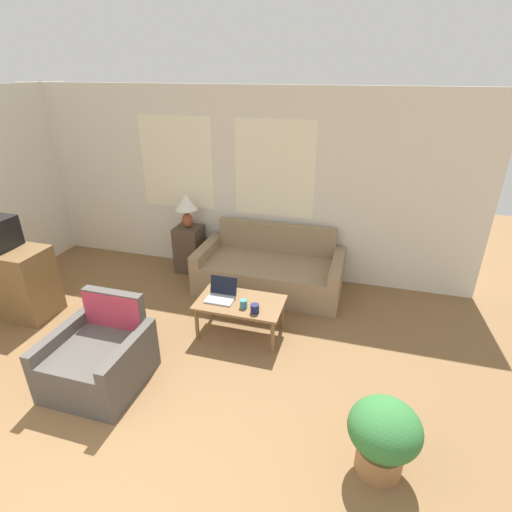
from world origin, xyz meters
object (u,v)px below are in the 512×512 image
(couch, at_px, (270,271))
(cup_yellow, at_px, (243,304))
(table_lamp, at_px, (186,206))
(armchair, at_px, (101,358))
(potted_plant, at_px, (384,434))
(coffee_table, at_px, (240,305))
(laptop, at_px, (221,294))
(cup_navy, at_px, (255,309))

(couch, bearing_deg, cup_yellow, -89.43)
(table_lamp, xyz_separation_m, cup_yellow, (1.30, -1.42, -0.55))
(armchair, xyz_separation_m, potted_plant, (2.60, -0.26, 0.11))
(potted_plant, bearing_deg, coffee_table, 138.89)
(armchair, height_order, cup_yellow, armchair)
(cup_yellow, bearing_deg, laptop, 159.75)
(cup_navy, xyz_separation_m, cup_yellow, (-0.15, 0.06, -0.00))
(coffee_table, relative_size, cup_yellow, 10.79)
(potted_plant, bearing_deg, table_lamp, 136.10)
(couch, height_order, coffee_table, couch)
(couch, xyz_separation_m, potted_plant, (1.49, -2.49, 0.11))
(cup_navy, distance_m, potted_plant, 1.79)
(laptop, xyz_separation_m, cup_yellow, (0.30, -0.11, -0.01))
(couch, relative_size, cup_yellow, 21.64)
(laptop, bearing_deg, cup_navy, -21.36)
(table_lamp, relative_size, laptop, 1.58)
(table_lamp, relative_size, coffee_table, 0.51)
(cup_yellow, relative_size, potted_plant, 0.14)
(coffee_table, distance_m, laptop, 0.25)
(table_lamp, distance_m, potted_plant, 3.91)
(couch, height_order, cup_navy, couch)
(couch, xyz_separation_m, cup_yellow, (0.01, -1.23, 0.21))
(table_lamp, bearing_deg, laptop, -52.54)
(coffee_table, height_order, cup_yellow, cup_yellow)
(coffee_table, distance_m, cup_navy, 0.29)
(table_lamp, bearing_deg, coffee_table, -47.06)
(couch, relative_size, potted_plant, 3.10)
(armchair, relative_size, cup_navy, 8.65)
(cup_navy, relative_size, potted_plant, 0.16)
(table_lamp, bearing_deg, cup_yellow, -47.50)
(coffee_table, xyz_separation_m, cup_yellow, (0.07, -0.10, 0.09))
(coffee_table, bearing_deg, couch, 87.00)
(armchair, bearing_deg, potted_plant, -5.71)
(couch, height_order, armchair, couch)
(couch, relative_size, table_lamp, 3.94)
(armchair, distance_m, table_lamp, 2.54)
(couch, bearing_deg, coffee_table, -93.00)
(coffee_table, distance_m, potted_plant, 2.06)
(couch, bearing_deg, potted_plant, -59.08)
(couch, relative_size, cup_navy, 19.94)
(coffee_table, height_order, potted_plant, potted_plant)
(potted_plant, bearing_deg, cup_yellow, 139.69)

